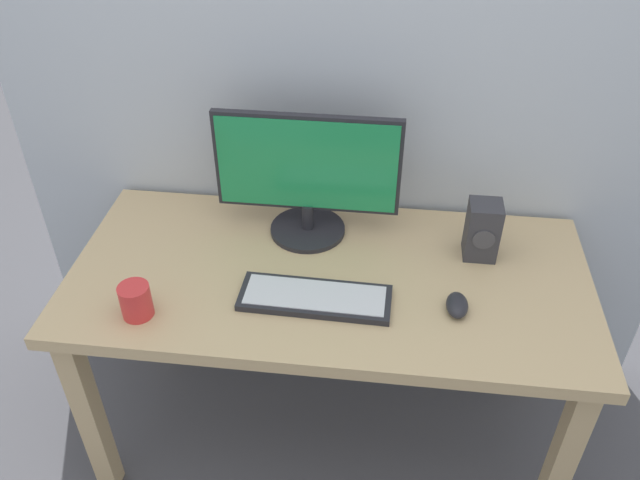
% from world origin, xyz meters
% --- Properties ---
extents(ground_plane, '(6.00, 6.00, 0.00)m').
position_xyz_m(ground_plane, '(0.00, 0.00, 0.00)').
color(ground_plane, '#4C4C51').
extents(desk, '(1.54, 0.73, 0.75)m').
position_xyz_m(desk, '(0.00, 0.00, 0.65)').
color(desk, tan).
rests_on(desk, ground_plane).
extents(monitor, '(0.57, 0.24, 0.40)m').
position_xyz_m(monitor, '(-0.09, 0.20, 0.96)').
color(monitor, '#232328').
rests_on(monitor, desk).
extents(keyboard_primary, '(0.43, 0.16, 0.02)m').
position_xyz_m(keyboard_primary, '(-0.03, -0.12, 0.76)').
color(keyboard_primary, '#232328').
rests_on(keyboard_primary, desk).
extents(mouse, '(0.06, 0.10, 0.04)m').
position_xyz_m(mouse, '(0.37, -0.12, 0.77)').
color(mouse, '#232328').
rests_on(mouse, desk).
extents(speaker_right, '(0.10, 0.10, 0.18)m').
position_xyz_m(speaker_right, '(0.44, 0.14, 0.84)').
color(speaker_right, '#333338').
rests_on(speaker_right, desk).
extents(coffee_mug, '(0.09, 0.09, 0.10)m').
position_xyz_m(coffee_mug, '(-0.50, -0.24, 0.80)').
color(coffee_mug, red).
rests_on(coffee_mug, desk).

